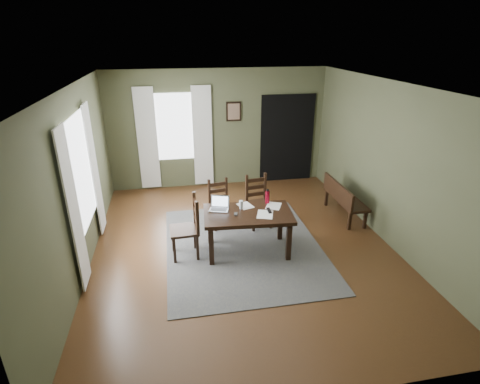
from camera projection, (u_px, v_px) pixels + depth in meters
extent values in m
cube|color=#492C16|center=(243.00, 247.00, 6.45)|extent=(5.00, 6.00, 0.01)
cube|color=#484D32|center=(219.00, 129.00, 8.64)|extent=(5.00, 0.02, 2.70)
cube|color=#484D32|center=(310.00, 292.00, 3.21)|extent=(5.00, 0.02, 2.70)
cube|color=#484D32|center=(77.00, 184.00, 5.50)|extent=(0.02, 6.00, 2.70)
cube|color=#484D32|center=(388.00, 164.00, 6.35)|extent=(0.02, 6.00, 2.70)
cube|color=white|center=(244.00, 85.00, 5.39)|extent=(5.00, 6.00, 0.02)
cube|color=#474747|center=(243.00, 246.00, 6.45)|extent=(2.60, 3.20, 0.01)
cube|color=black|center=(248.00, 214.00, 6.05)|extent=(1.48, 0.96, 0.06)
cube|color=black|center=(248.00, 217.00, 6.07)|extent=(1.32, 0.80, 0.05)
cube|color=black|center=(211.00, 247.00, 5.84)|extent=(0.08, 0.08, 0.61)
cube|color=black|center=(210.00, 227.00, 6.44)|extent=(0.08, 0.08, 0.61)
cube|color=black|center=(289.00, 243.00, 5.96)|extent=(0.08, 0.08, 0.61)
cube|color=black|center=(280.00, 223.00, 6.57)|extent=(0.08, 0.08, 0.61)
cube|color=black|center=(184.00, 230.00, 6.01)|extent=(0.47, 0.47, 0.04)
cube|color=black|center=(173.00, 239.00, 6.23)|extent=(0.05, 0.05, 0.44)
cube|color=black|center=(195.00, 236.00, 6.31)|extent=(0.05, 0.05, 0.44)
cube|color=black|center=(175.00, 250.00, 5.90)|extent=(0.05, 0.05, 0.44)
cube|color=black|center=(198.00, 248.00, 5.98)|extent=(0.05, 0.05, 0.44)
cube|color=black|center=(195.00, 208.00, 6.11)|extent=(0.05, 0.05, 0.56)
cube|color=black|center=(198.00, 218.00, 5.77)|extent=(0.05, 0.05, 0.56)
cube|color=black|center=(196.00, 221.00, 6.00)|extent=(0.04, 0.33, 0.08)
cube|color=black|center=(196.00, 213.00, 5.94)|extent=(0.04, 0.33, 0.08)
cube|color=black|center=(196.00, 204.00, 5.88)|extent=(0.04, 0.33, 0.08)
cube|color=black|center=(221.00, 207.00, 6.97)|extent=(0.45, 0.45, 0.04)
cube|color=black|center=(216.00, 222.00, 6.87)|extent=(0.04, 0.04, 0.38)
cube|color=black|center=(211.00, 214.00, 7.14)|extent=(0.04, 0.04, 0.38)
cube|color=black|center=(232.00, 219.00, 6.97)|extent=(0.04, 0.04, 0.38)
cube|color=black|center=(227.00, 212.00, 7.24)|extent=(0.04, 0.04, 0.38)
cube|color=black|center=(209.00, 192.00, 6.98)|extent=(0.05, 0.05, 0.49)
cube|color=black|center=(226.00, 189.00, 7.08)|extent=(0.05, 0.05, 0.49)
cube|color=black|center=(218.00, 197.00, 7.08)|extent=(0.29, 0.07, 0.07)
cube|color=black|center=(218.00, 191.00, 7.03)|extent=(0.29, 0.07, 0.07)
cube|color=black|center=(218.00, 184.00, 6.98)|extent=(0.29, 0.07, 0.07)
cube|color=black|center=(259.00, 204.00, 6.97)|extent=(0.48, 0.48, 0.04)
cube|color=black|center=(254.00, 221.00, 6.86)|extent=(0.05, 0.05, 0.42)
cube|color=black|center=(247.00, 213.00, 7.16)|extent=(0.05, 0.05, 0.42)
cube|color=black|center=(271.00, 218.00, 6.96)|extent=(0.05, 0.05, 0.42)
cube|color=black|center=(264.00, 210.00, 7.26)|extent=(0.05, 0.05, 0.42)
cube|color=black|center=(247.00, 188.00, 6.98)|extent=(0.05, 0.05, 0.53)
cube|color=black|center=(265.00, 186.00, 7.09)|extent=(0.05, 0.05, 0.53)
cube|color=black|center=(256.00, 194.00, 7.09)|extent=(0.32, 0.07, 0.07)
cube|color=black|center=(256.00, 187.00, 7.04)|extent=(0.32, 0.07, 0.07)
cube|color=black|center=(256.00, 180.00, 6.98)|extent=(0.32, 0.07, 0.07)
cube|color=black|center=(346.00, 198.00, 7.39)|extent=(0.41, 1.28, 0.05)
cube|color=black|center=(365.00, 219.00, 7.00)|extent=(0.05, 0.05, 0.36)
cube|color=black|center=(350.00, 221.00, 6.95)|extent=(0.05, 0.05, 0.36)
cube|color=black|center=(340.00, 196.00, 7.99)|extent=(0.05, 0.05, 0.36)
cube|color=black|center=(326.00, 197.00, 7.94)|extent=(0.05, 0.05, 0.36)
cube|color=black|center=(338.00, 191.00, 7.29)|extent=(0.05, 1.28, 0.31)
cube|color=#B7B7BC|center=(219.00, 210.00, 6.13)|extent=(0.36, 0.30, 0.02)
cube|color=#B7B7BC|center=(220.00, 201.00, 6.19)|extent=(0.31, 0.15, 0.20)
cube|color=silver|center=(220.00, 201.00, 6.18)|extent=(0.27, 0.12, 0.17)
cube|color=#3F3F42|center=(219.00, 209.00, 6.11)|extent=(0.29, 0.20, 0.00)
cube|color=#3F3F42|center=(236.00, 214.00, 5.96)|extent=(0.07, 0.09, 0.03)
cube|color=black|center=(269.00, 210.00, 6.09)|extent=(0.06, 0.20, 0.02)
cylinder|color=silver|center=(241.00, 205.00, 6.15)|extent=(0.08, 0.08, 0.14)
cylinder|color=maroon|center=(267.00, 197.00, 6.34)|extent=(0.09, 0.09, 0.22)
cylinder|color=black|center=(268.00, 190.00, 6.29)|extent=(0.05, 0.05, 0.03)
cube|color=white|center=(265.00, 214.00, 5.98)|extent=(0.33, 0.38, 0.00)
cube|color=white|center=(245.00, 206.00, 6.28)|extent=(0.29, 0.33, 0.00)
cube|color=white|center=(274.00, 206.00, 6.27)|extent=(0.34, 0.37, 0.00)
cube|color=white|center=(81.00, 173.00, 5.65)|extent=(0.01, 1.30, 1.70)
cube|color=white|center=(175.00, 127.00, 8.40)|extent=(1.00, 0.01, 1.50)
cube|color=silver|center=(74.00, 211.00, 5.01)|extent=(0.03, 0.48, 2.30)
cube|color=silver|center=(94.00, 170.00, 6.49)|extent=(0.03, 0.48, 2.30)
cube|color=silver|center=(147.00, 139.00, 8.37)|extent=(0.44, 0.03, 2.30)
cube|color=silver|center=(203.00, 137.00, 8.58)|extent=(0.44, 0.03, 2.30)
cube|color=black|center=(234.00, 111.00, 8.51)|extent=(0.34, 0.03, 0.44)
cube|color=brown|center=(234.00, 112.00, 8.50)|extent=(0.27, 0.01, 0.36)
cube|color=black|center=(287.00, 139.00, 9.01)|extent=(1.30, 0.03, 2.10)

